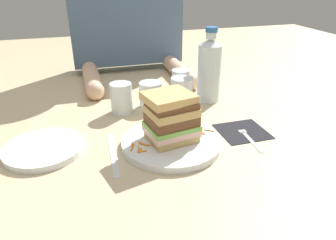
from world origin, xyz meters
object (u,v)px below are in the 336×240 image
empty_tumbler_1 (181,83)px  diner_across (126,5)px  empty_tumbler_2 (151,95)px  juice_glass (182,95)px  water_bottle (209,69)px  knife (113,155)px  empty_tumbler_0 (121,98)px  main_plate (171,142)px  fork (247,135)px  side_plate (44,149)px  napkin_dark (243,132)px  sandwich (171,118)px

empty_tumbler_1 → diner_across: size_ratio=0.16×
empty_tumbler_1 → empty_tumbler_2: bearing=-153.7°
juice_glass → water_bottle: size_ratio=0.42×
knife → empty_tumbler_2: (0.16, 0.26, 0.04)m
knife → empty_tumbler_0: empty_tumbler_0 is taller
main_plate → diner_across: size_ratio=0.42×
fork → empty_tumbler_2: size_ratio=2.02×
empty_tumbler_1 → side_plate: bearing=-150.3°
napkin_dark → fork: fork is taller
main_plate → side_plate: size_ratio=1.31×
empty_tumbler_1 → empty_tumbler_2: (-0.12, -0.06, -0.01)m
main_plate → diner_across: bearing=88.6°
diner_across → main_plate: bearing=-91.4°
sandwich → diner_across: diner_across is taller
main_plate → empty_tumbler_1: 0.34m
napkin_dark → knife: 0.36m
knife → diner_across: 0.75m
water_bottle → empty_tumbler_0: 0.30m
main_plate → napkin_dark: 0.21m
sandwich → napkin_dark: 0.22m
main_plate → sandwich: (-0.00, 0.00, 0.07)m
knife → empty_tumbler_0: bearing=75.9°
knife → side_plate: side_plate is taller
juice_glass → diner_across: diner_across is taller
fork → knife: 0.35m
knife → empty_tumbler_0: (0.06, 0.24, 0.05)m
diner_across → empty_tumbler_0: bearing=-103.3°
napkin_dark → empty_tumbler_0: size_ratio=1.37×
fork → empty_tumbler_0: 0.39m
napkin_dark → empty_tumbler_0: (-0.30, 0.23, 0.05)m
water_bottle → napkin_dark: bearing=-89.5°
fork → juice_glass: size_ratio=1.65×
side_plate → diner_across: size_ratio=0.32×
side_plate → empty_tumbler_0: bearing=38.4°
empty_tumbler_2 → diner_across: 0.48m
side_plate → main_plate: bearing=-11.5°
empty_tumbler_1 → empty_tumbler_2: 0.14m
main_plate → knife: main_plate is taller
main_plate → knife: (-0.15, -0.00, -0.01)m
sandwich → empty_tumbler_1: (0.13, 0.31, -0.03)m
napkin_dark → empty_tumbler_0: empty_tumbler_0 is taller
sandwich → napkin_dark: (0.21, 0.01, -0.08)m
napkin_dark → empty_tumbler_1: (-0.08, 0.30, 0.05)m
sandwich → juice_glass: 0.24m
sandwich → water_bottle: (0.21, 0.25, 0.03)m
napkin_dark → empty_tumbler_2: (-0.20, 0.24, 0.04)m
empty_tumbler_2 → sandwich: bearing=-92.3°
main_plate → side_plate: bearing=168.5°
water_bottle → knife: bearing=-144.1°
sandwich → empty_tumbler_1: bearing=67.1°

